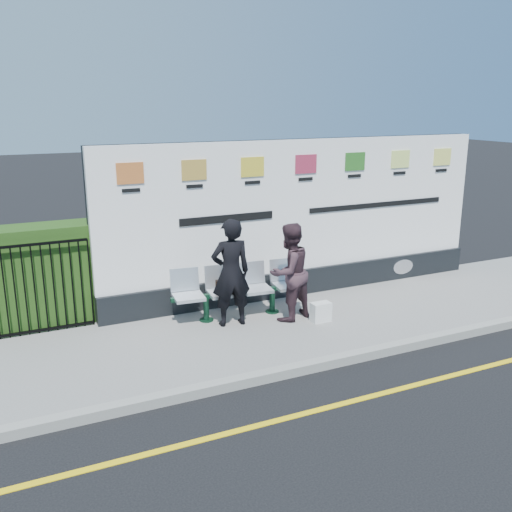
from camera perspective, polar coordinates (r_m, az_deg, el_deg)
The scene contains 12 objects.
ground at distance 8.31m, azimuth 14.82°, elevation -12.60°, with size 80.00×80.00×0.00m, color black.
pavement at distance 10.13m, azimuth 5.80°, elevation -6.56°, with size 14.00×3.00×0.12m, color gray.
kerb at distance 8.98m, azimuth 10.76°, elevation -9.65°, with size 14.00×0.18×0.14m, color gray.
yellow_line at distance 8.31m, azimuth 14.83°, elevation -12.57°, with size 14.00×0.10×0.01m, color yellow.
billboard at distance 11.09m, azimuth 4.66°, elevation 2.76°, with size 8.00×0.30×3.00m.
hedge at distance 10.25m, azimuth -22.31°, elevation -2.01°, with size 2.35×0.70×1.70m, color #254715.
railing at distance 9.84m, azimuth -22.11°, elevation -3.17°, with size 2.05×0.06×1.54m, color black, non-canonical shape.
bench at distance 10.08m, azimuth -1.63°, elevation -4.71°, with size 2.34×0.60×0.50m, color silver, non-canonical shape.
woman_left at distance 9.52m, azimuth -2.54°, elevation -1.68°, with size 0.67×0.44×1.84m, color black.
woman_right at distance 9.79m, azimuth 3.35°, elevation -1.61°, with size 0.83×0.65×1.71m, color #3B262E.
handbag_brown at distance 9.88m, azimuth -3.34°, elevation -3.00°, with size 0.25×0.11×0.20m, color black.
carrier_bag_white at distance 9.95m, azimuth 6.49°, elevation -5.58°, with size 0.34×0.20×0.34m, color silver.
Camera 1 is at (-4.88, -5.54, 3.82)m, focal length 40.00 mm.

